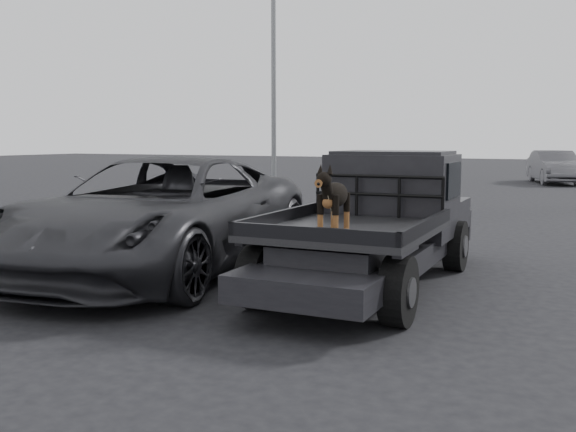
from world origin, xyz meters
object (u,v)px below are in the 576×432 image
at_px(dog, 334,201).
at_px(parked_suv, 162,214).
at_px(distant_car_a, 554,167).
at_px(flatbed_ute, 372,252).

xyz_separation_m(dog, parked_suv, (-3.17, 1.13, -0.44)).
distance_m(dog, parked_suv, 3.39).
bearing_deg(distant_car_a, parked_suv, -116.19).
bearing_deg(parked_suv, dog, -27.01).
xyz_separation_m(dog, distant_car_a, (1.18, 24.05, -0.56)).
xyz_separation_m(parked_suv, distant_car_a, (4.35, 22.92, -0.13)).
distance_m(flatbed_ute, distant_car_a, 22.59).
height_order(flatbed_ute, distant_car_a, distant_car_a).
xyz_separation_m(flatbed_ute, dog, (0.02, -1.50, 0.83)).
relative_size(flatbed_ute, distant_car_a, 1.22).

